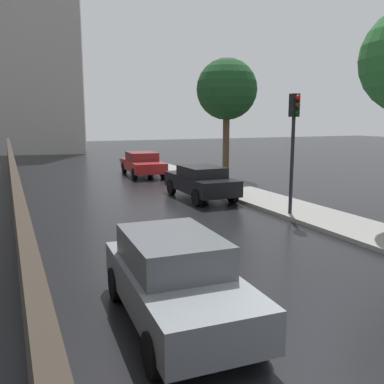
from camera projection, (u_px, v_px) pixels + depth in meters
name	position (u px, v px, depth m)	size (l,w,h in m)	color
ground	(362.00, 357.00, 6.02)	(120.00, 120.00, 0.00)	black
fence_far	(39.00, 365.00, 4.14)	(0.20, 60.00, 1.94)	#2D261E
car_grey_near_kerb	(175.00, 278.00, 6.97)	(1.87, 3.96, 1.46)	slate
car_red_far_ahead	(143.00, 163.00, 25.01)	(2.12, 4.56, 1.39)	maroon
car_black_behind_camera	(201.00, 181.00, 17.83)	(1.80, 4.26, 1.38)	black
traffic_light	(294.00, 131.00, 14.00)	(0.26, 0.39, 4.02)	black
street_tree_mid	(227.00, 90.00, 23.44)	(3.38, 3.38, 6.65)	#4C3823
distant_tower	(18.00, 61.00, 42.45)	(14.34, 12.79, 18.06)	#9E9993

